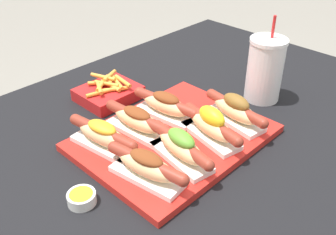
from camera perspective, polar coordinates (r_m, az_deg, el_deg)
patio_table at (r=1.23m, az=1.81°, el=-15.61°), size 1.43×1.00×0.71m
serving_tray at (r=0.95m, az=0.86°, el=-2.93°), size 0.44×0.34×0.02m
hot_dog_0 at (r=0.80m, az=-3.12°, el=-7.06°), size 0.08×0.20×0.06m
hot_dog_1 at (r=0.85m, az=1.90°, el=-4.25°), size 0.09×0.20×0.07m
hot_dog_2 at (r=0.92m, az=6.30°, el=-1.10°), size 0.09×0.20×0.08m
hot_dog_3 at (r=0.99m, az=9.77°, el=1.09°), size 0.08×0.20×0.08m
hot_dog_4 at (r=0.90m, az=-9.45°, el=-2.54°), size 0.08×0.20×0.07m
hot_dog_5 at (r=0.94m, az=-4.50°, el=-0.42°), size 0.07×0.20×0.06m
hot_dog_6 at (r=1.00m, az=-0.34°, el=1.78°), size 0.08×0.20×0.07m
sauce_bowl at (r=0.81m, az=-12.43°, el=-11.30°), size 0.06×0.06×0.02m
drink_cup at (r=1.13m, az=13.88°, el=6.78°), size 0.10×0.10×0.24m
fries_basket at (r=1.13m, az=-8.64°, el=3.64°), size 0.16×0.14×0.06m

